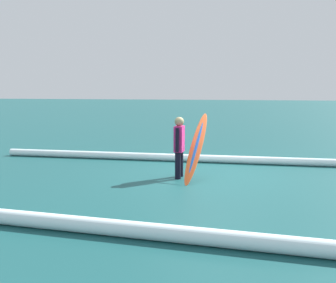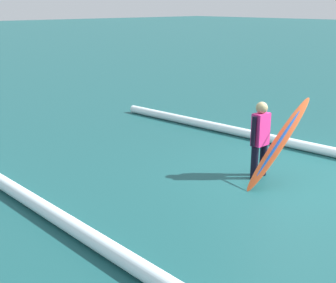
# 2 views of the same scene
# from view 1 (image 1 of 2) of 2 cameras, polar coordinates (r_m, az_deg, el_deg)

# --- Properties ---
(ground_plane) EXTENTS (171.35, 171.35, 0.00)m
(ground_plane) POSITION_cam_1_polar(r_m,az_deg,el_deg) (9.68, 6.16, -4.83)
(ground_plane) COLOR #174C4D
(surfer) EXTENTS (0.22, 0.55, 1.46)m
(surfer) POSITION_cam_1_polar(r_m,az_deg,el_deg) (9.09, 1.68, -0.41)
(surfer) COLOR black
(surfer) RESTS_ON ground_plane
(surfboard) EXTENTS (0.43, 1.57, 1.53)m
(surfboard) POSITION_cam_1_polar(r_m,az_deg,el_deg) (9.02, 4.23, -0.84)
(surfboard) COLOR #E55926
(surfboard) RESTS_ON ground_plane
(wave_crest_foreground) EXTENTS (14.67, 1.27, 0.22)m
(wave_crest_foreground) POSITION_cam_1_polar(r_m,az_deg,el_deg) (11.19, 11.04, -2.69)
(wave_crest_foreground) COLOR white
(wave_crest_foreground) RESTS_ON ground_plane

